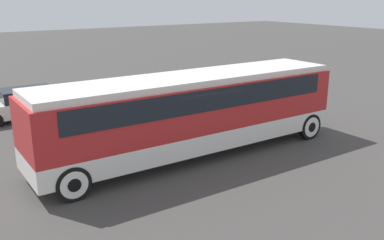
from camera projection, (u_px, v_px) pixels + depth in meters
The scene contains 4 objects.
ground_plane at pixel (192, 155), 15.44m from camera, with size 120.00×120.00×0.00m, color #423F3D.
tour_bus at pixel (194, 107), 14.99m from camera, with size 11.46×2.52×2.91m.
parked_car_near at pixel (31, 103), 19.97m from camera, with size 4.39×1.84×1.41m.
parked_car_mid at pixel (194, 96), 21.51m from camera, with size 4.43×1.88×1.36m.
Camera 1 is at (-8.07, -12.00, 5.55)m, focal length 40.00 mm.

